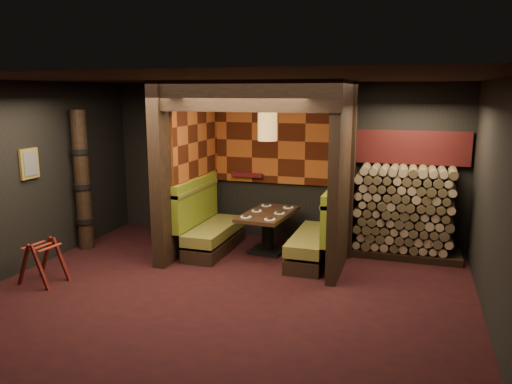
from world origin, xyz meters
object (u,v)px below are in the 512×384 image
object	(u,v)px
booth_bench_right	(318,237)
firewood_stack	(408,212)
booth_bench_left	(209,228)
pendant_lamp	(268,127)
totem_column	(82,181)
luggage_rack	(43,260)
dining_table	(268,226)

from	to	relation	value
booth_bench_right	firewood_stack	xyz separation A→B (m)	(1.35, 0.70, 0.35)
booth_bench_left	pendant_lamp	size ratio (longest dim) A/B	1.69
booth_bench_right	totem_column	distance (m)	4.10
pendant_lamp	luggage_rack	world-z (taller)	pendant_lamp
dining_table	totem_column	xyz separation A→B (m)	(-3.08, -0.76, 0.72)
totem_column	firewood_stack	world-z (taller)	totem_column
totem_column	firewood_stack	bearing A→B (deg)	13.19
pendant_lamp	totem_column	distance (m)	3.30
booth_bench_right	totem_column	xyz separation A→B (m)	(-3.98, -0.55, 0.79)
luggage_rack	booth_bench_right	bearing A→B (deg)	30.59
booth_bench_left	dining_table	distance (m)	1.02
booth_bench_right	pendant_lamp	bearing A→B (deg)	169.76
booth_bench_right	dining_table	size ratio (longest dim) A/B	1.17
booth_bench_left	dining_table	world-z (taller)	booth_bench_left
booth_bench_left	luggage_rack	size ratio (longest dim) A/B	2.40
dining_table	pendant_lamp	world-z (taller)	pendant_lamp
booth_bench_left	pendant_lamp	xyz separation A→B (m)	(0.99, 0.16, 1.73)
totem_column	booth_bench_left	bearing A→B (deg)	14.75
dining_table	booth_bench_right	bearing A→B (deg)	-13.29
totem_column	firewood_stack	xyz separation A→B (m)	(5.33, 1.25, -0.44)
pendant_lamp	totem_column	world-z (taller)	pendant_lamp
booth_bench_right	luggage_rack	world-z (taller)	booth_bench_right
dining_table	booth_bench_left	bearing A→B (deg)	-167.92
luggage_rack	totem_column	bearing A→B (deg)	105.17
booth_bench_left	luggage_rack	xyz separation A→B (m)	(-1.67, -2.10, -0.07)
dining_table	pendant_lamp	distance (m)	1.67
luggage_rack	firewood_stack	distance (m)	5.67
dining_table	luggage_rack	world-z (taller)	dining_table
firewood_stack	booth_bench_right	bearing A→B (deg)	-152.65
booth_bench_right	totem_column	bearing A→B (deg)	-172.14
booth_bench_right	totem_column	world-z (taller)	totem_column
booth_bench_left	booth_bench_right	xyz separation A→B (m)	(1.89, 0.00, 0.00)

